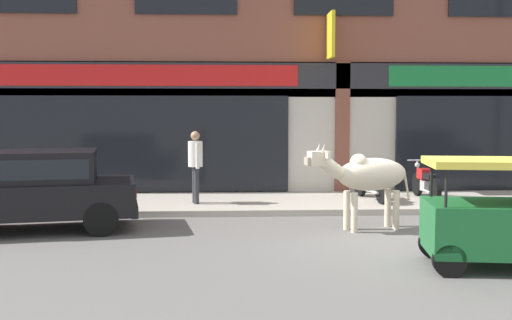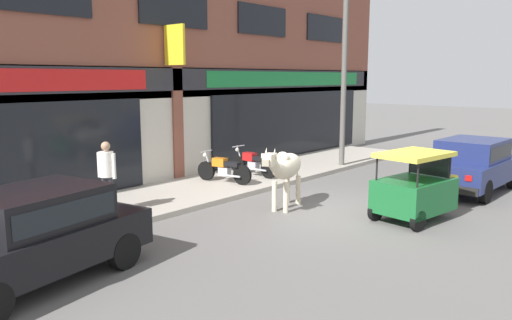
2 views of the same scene
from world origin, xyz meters
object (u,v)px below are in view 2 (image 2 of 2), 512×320
car_0 (473,162)px  utility_pole (344,79)px  auto_rickshaw (416,190)px  motorcycle_1 (253,163)px  cow (285,167)px  car_1 (34,232)px  motorcycle_0 (224,169)px  pedestrian (107,169)px

car_0 → utility_pole: (0.70, 4.54, 2.24)m
car_0 → auto_rickshaw: 3.65m
motorcycle_1 → cow: bearing=-126.1°
car_1 → motorcycle_0: 7.22m
pedestrian → auto_rickshaw: bearing=-49.9°
car_1 → pedestrian: bearing=39.8°
car_0 → car_1: same height
car_0 → motorcycle_1: car_0 is taller
auto_rickshaw → utility_pole: size_ratio=0.36×
car_1 → motorcycle_0: bearing=21.1°
car_0 → pedestrian: pedestrian is taller
motorcycle_1 → utility_pole: utility_pole is taller
pedestrian → motorcycle_0: bearing=4.8°
car_1 → auto_rickshaw: bearing=-22.5°
motorcycle_1 → pedestrian: pedestrian is taller
motorcycle_0 → utility_pole: 5.46m
car_1 → auto_rickshaw: auto_rickshaw is taller
auto_rickshaw → motorcycle_1: bearing=80.7°
motorcycle_1 → car_1: bearing=-161.9°
utility_pole → car_0: bearing=-98.7°
cow → utility_pole: 6.11m
cow → car_1: cow is taller
auto_rickshaw → pedestrian: 6.83m
pedestrian → utility_pole: utility_pole is taller
motorcycle_1 → utility_pole: (3.43, -1.06, 2.54)m
motorcycle_0 → pedestrian: size_ratio=1.13×
auto_rickshaw → utility_pole: (4.34, 4.50, 2.39)m
utility_pole → motorcycle_0: bearing=167.5°
car_0 → motorcycle_0: size_ratio=2.03×
auto_rickshaw → car_1: bearing=157.5°
motorcycle_1 → car_0: bearing=-64.0°
auto_rickshaw → motorcycle_1: 5.64m
motorcycle_0 → utility_pole: bearing=-12.5°
motorcycle_0 → car_1: bearing=-158.9°
car_0 → pedestrian: bearing=146.8°
utility_pole → cow: bearing=-162.2°
car_1 → pedestrian: pedestrian is taller
cow → auto_rickshaw: (1.14, -2.74, -0.35)m
cow → motorcycle_1: size_ratio=1.15×
cow → car_1: (-5.97, 0.20, -0.19)m
motorcycle_0 → pedestrian: (-4.00, -0.33, 0.60)m
car_1 → motorcycle_1: size_ratio=2.09×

